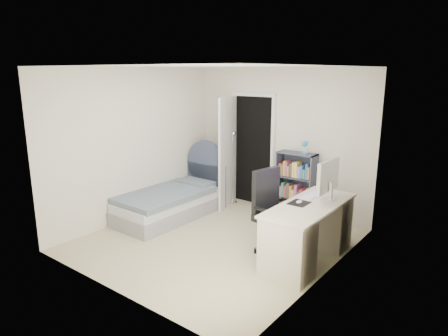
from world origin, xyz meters
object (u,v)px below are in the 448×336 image
Objects in this scene: bed at (173,201)px; floor_lamp at (233,174)px; nightstand at (213,178)px; office_chair at (273,209)px; bookcase at (296,189)px; desk at (309,230)px.

floor_lamp is (0.40, 1.17, 0.29)m from bed.
office_chair is at bearing -33.03° from nightstand.
bookcase is at bearing -1.79° from floor_lamp.
nightstand is 1.87m from bookcase.
desk reaches higher than office_chair.
bed is 1.27m from floor_lamp.
office_chair is at bearing -38.95° from floor_lamp.
nightstand is 0.43× the size of floor_lamp.
floor_lamp is 0.86× the size of desk.
bed is 3.33× the size of nightstand.
floor_lamp is 1.01× the size of bookcase.
bookcase is at bearing 105.15° from office_chair.
office_chair is (0.36, -1.33, 0.10)m from bookcase.
floor_lamp is at bearing 150.03° from desk.
office_chair is at bearing -74.85° from bookcase.
nightstand is (-0.12, 1.24, 0.11)m from bed.
nightstand is 2.66m from office_chair.
floor_lamp reaches higher than desk.
floor_lamp is at bearing 70.96° from bed.
bed is at bearing 178.00° from desk.
desk is at bearing -2.00° from bed.
bed is at bearing 174.46° from office_chair.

